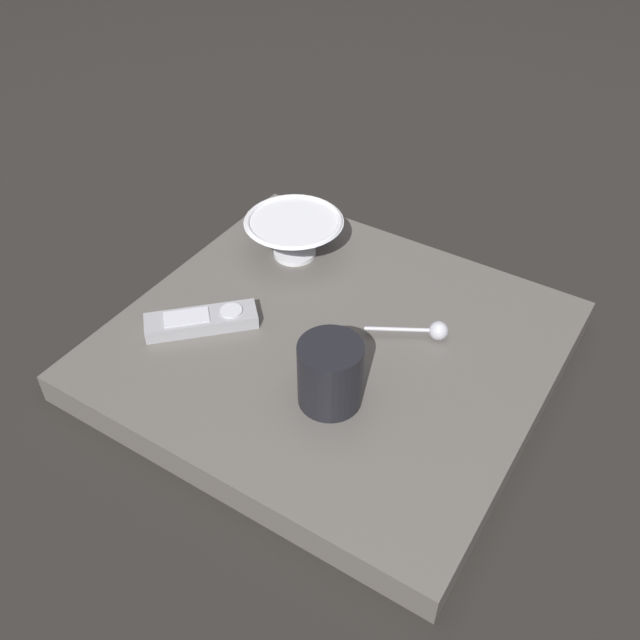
{
  "coord_description": "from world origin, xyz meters",
  "views": [
    {
      "loc": [
        0.64,
        0.38,
        0.74
      ],
      "look_at": [
        -0.0,
        -0.02,
        0.07
      ],
      "focal_mm": 39.36,
      "sensor_mm": 36.0,
      "label": 1
    }
  ],
  "objects_px": {
    "coffee_mug": "(330,374)",
    "teaspoon": "(433,330)",
    "cereal_bowl": "(294,235)",
    "tv_remote_near": "(202,321)"
  },
  "relations": [
    {
      "from": "cereal_bowl",
      "to": "coffee_mug",
      "type": "distance_m",
      "value": 0.33
    },
    {
      "from": "cereal_bowl",
      "to": "teaspoon",
      "type": "xyz_separation_m",
      "value": [
        0.06,
        0.28,
        -0.03
      ]
    },
    {
      "from": "cereal_bowl",
      "to": "coffee_mug",
      "type": "bearing_deg",
      "value": 41.9
    },
    {
      "from": "cereal_bowl",
      "to": "teaspoon",
      "type": "height_order",
      "value": "cereal_bowl"
    },
    {
      "from": "tv_remote_near",
      "to": "cereal_bowl",
      "type": "bearing_deg",
      "value": 176.12
    },
    {
      "from": "coffee_mug",
      "to": "teaspoon",
      "type": "relative_size",
      "value": 0.87
    },
    {
      "from": "coffee_mug",
      "to": "teaspoon",
      "type": "height_order",
      "value": "coffee_mug"
    },
    {
      "from": "cereal_bowl",
      "to": "tv_remote_near",
      "type": "relative_size",
      "value": 1.08
    },
    {
      "from": "teaspoon",
      "to": "tv_remote_near",
      "type": "distance_m",
      "value": 0.34
    },
    {
      "from": "coffee_mug",
      "to": "tv_remote_near",
      "type": "height_order",
      "value": "coffee_mug"
    }
  ]
}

